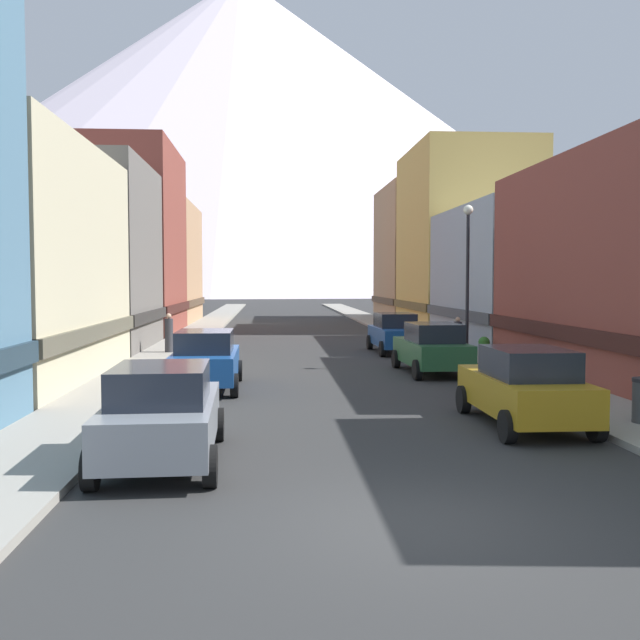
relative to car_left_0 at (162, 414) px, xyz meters
The scene contains 19 objects.
ground_plane 5.29m from the car_left_0, 43.24° to the right, with size 400.00×400.00×0.00m, color #2D2D2D.
sidewalk_left 31.53m from the car_left_0, 94.46° to the left, with size 2.50×100.00×0.15m, color gray.
sidewalk_right 33.01m from the car_left_0, 72.27° to the left, with size 2.50×100.00×0.15m, color gray.
storefront_left_2 22.81m from the car_left_0, 110.84° to the left, with size 8.95×8.85×8.67m.
storefront_left_3 32.36m from the car_left_0, 102.09° to the left, with size 6.32×10.53×11.23m.
storefront_left_4 43.23m from the car_left_0, 100.66° to the left, with size 8.83×11.41×8.91m.
storefront_right_2 27.47m from the car_left_0, 56.14° to the left, with size 8.19×11.75×6.94m.
storefront_right_3 37.91m from the car_left_0, 66.48° to the left, with size 7.71×10.94×11.98m.
storefront_right_4 48.70m from the car_left_0, 71.57° to the left, with size 8.36×11.18×10.90m.
car_left_0 is the anchor object (origin of this frame).
car_left_1 8.74m from the car_left_0, 90.01° to the left, with size 2.09×4.41×1.78m.
car_right_0 8.06m from the car_left_0, 19.55° to the left, with size 2.07×4.40×1.78m.
car_right_1 14.08m from the car_left_0, 57.34° to the left, with size 2.20×4.46×1.78m.
car_right_2 20.58m from the car_left_0, 68.34° to the left, with size 2.17×4.45×1.78m.
potted_plant_1 19.53m from the car_left_0, 56.43° to the left, with size 0.47×0.47×0.78m.
pedestrian_0 20.29m from the car_left_0, 60.32° to the left, with size 0.36×0.36×1.54m.
pedestrian_1 18.78m from the car_left_0, 97.50° to the left, with size 0.36×0.36×1.69m.
streetlamp_right 16.18m from the car_left_0, 54.84° to the left, with size 0.36×0.36×5.86m.
mountain_backdrop 262.62m from the car_left_0, 91.82° to the left, with size 292.51×292.51×114.03m, color silver.
Camera 1 is at (-1.88, -9.26, 3.28)m, focal length 40.28 mm.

